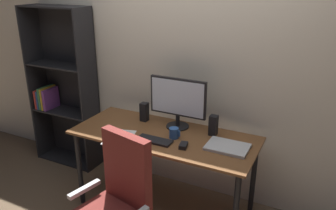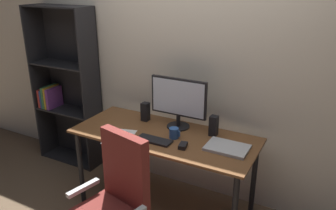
# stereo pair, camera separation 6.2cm
# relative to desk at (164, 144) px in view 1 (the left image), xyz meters

# --- Properties ---
(ground_plane) EXTENTS (12.00, 12.00, 0.00)m
(ground_plane) POSITION_rel_desk_xyz_m (0.00, 0.00, -0.65)
(ground_plane) COLOR brown
(back_wall) EXTENTS (6.40, 0.10, 2.60)m
(back_wall) POSITION_rel_desk_xyz_m (0.00, 0.50, 0.65)
(back_wall) COLOR beige
(back_wall) RESTS_ON ground
(desk) EXTENTS (1.55, 0.66, 0.74)m
(desk) POSITION_rel_desk_xyz_m (0.00, 0.00, 0.00)
(desk) COLOR brown
(desk) RESTS_ON ground
(monitor) EXTENTS (0.51, 0.20, 0.44)m
(monitor) POSITION_rel_desk_xyz_m (0.04, 0.19, 0.34)
(monitor) COLOR black
(monitor) RESTS_ON desk
(keyboard) EXTENTS (0.29, 0.11, 0.02)m
(keyboard) POSITION_rel_desk_xyz_m (-0.01, -0.15, 0.10)
(keyboard) COLOR black
(keyboard) RESTS_ON desk
(mouse) EXTENTS (0.07, 0.10, 0.03)m
(mouse) POSITION_rel_desk_xyz_m (0.24, -0.14, 0.11)
(mouse) COLOR black
(mouse) RESTS_ON desk
(coffee_mug) EXTENTS (0.09, 0.08, 0.09)m
(coffee_mug) POSITION_rel_desk_xyz_m (0.10, -0.02, 0.13)
(coffee_mug) COLOR #285193
(coffee_mug) RESTS_ON desk
(laptop) EXTENTS (0.32, 0.23, 0.02)m
(laptop) POSITION_rel_desk_xyz_m (0.55, 0.00, 0.10)
(laptop) COLOR #B7BABC
(laptop) RESTS_ON desk
(speaker_left) EXTENTS (0.06, 0.07, 0.17)m
(speaker_left) POSITION_rel_desk_xyz_m (-0.29, 0.18, 0.17)
(speaker_left) COLOR black
(speaker_left) RESTS_ON desk
(speaker_right) EXTENTS (0.06, 0.07, 0.17)m
(speaker_right) POSITION_rel_desk_xyz_m (0.37, 0.18, 0.17)
(speaker_right) COLOR black
(speaker_right) RESTS_ON desk
(paper_sheet) EXTENTS (0.28, 0.34, 0.00)m
(paper_sheet) POSITION_rel_desk_xyz_m (-0.30, -0.22, 0.09)
(paper_sheet) COLOR white
(paper_sheet) RESTS_ON desk
(bookshelf) EXTENTS (0.74, 0.28, 1.71)m
(bookshelf) POSITION_rel_desk_xyz_m (-1.40, 0.33, 0.19)
(bookshelf) COLOR black
(bookshelf) RESTS_ON ground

